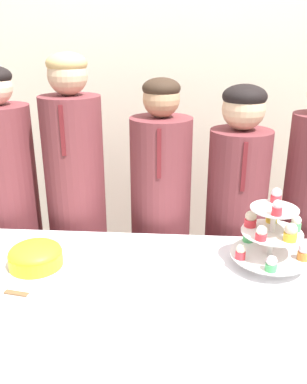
{
  "coord_description": "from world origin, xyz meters",
  "views": [
    {
      "loc": [
        0.09,
        -1.06,
        1.59
      ],
      "look_at": [
        -0.01,
        0.31,
        1.07
      ],
      "focal_mm": 38.0,
      "sensor_mm": 36.0,
      "label": 1
    }
  ],
  "objects_px": {
    "student_0": "(12,224)",
    "student_3": "(234,235)",
    "student_1": "(78,219)",
    "cupcake_stand": "(272,235)",
    "cake_knife": "(30,296)",
    "student_2": "(160,232)",
    "round_cake": "(36,257)"
  },
  "relations": [
    {
      "from": "student_2",
      "to": "student_0",
      "type": "bearing_deg",
      "value": 180.0
    },
    {
      "from": "student_1",
      "to": "student_2",
      "type": "distance_m",
      "value": 0.42
    },
    {
      "from": "cupcake_stand",
      "to": "student_0",
      "type": "distance_m",
      "value": 1.3
    },
    {
      "from": "cake_knife",
      "to": "student_1",
      "type": "xyz_separation_m",
      "value": [
        -0.01,
        0.7,
        -0.04
      ]
    },
    {
      "from": "cake_knife",
      "to": "round_cake",
      "type": "bearing_deg",
      "value": 112.01
    },
    {
      "from": "student_0",
      "to": "student_3",
      "type": "distance_m",
      "value": 1.13
    },
    {
      "from": "cupcake_stand",
      "to": "student_2",
      "type": "relative_size",
      "value": 0.21
    },
    {
      "from": "student_2",
      "to": "student_3",
      "type": "bearing_deg",
      "value": -0.0
    },
    {
      "from": "round_cake",
      "to": "cake_knife",
      "type": "bearing_deg",
      "value": -77.65
    },
    {
      "from": "round_cake",
      "to": "student_1",
      "type": "xyz_separation_m",
      "value": [
        0.03,
        0.52,
        -0.08
      ]
    },
    {
      "from": "cake_knife",
      "to": "student_2",
      "type": "distance_m",
      "value": 0.82
    },
    {
      "from": "cupcake_stand",
      "to": "student_3",
      "type": "xyz_separation_m",
      "value": [
        -0.08,
        0.44,
        -0.23
      ]
    },
    {
      "from": "student_2",
      "to": "student_1",
      "type": "bearing_deg",
      "value": 180.0
    },
    {
      "from": "student_3",
      "to": "student_0",
      "type": "bearing_deg",
      "value": 180.0
    },
    {
      "from": "round_cake",
      "to": "student_0",
      "type": "height_order",
      "value": "student_0"
    },
    {
      "from": "cake_knife",
      "to": "student_1",
      "type": "height_order",
      "value": "student_1"
    },
    {
      "from": "round_cake",
      "to": "cupcake_stand",
      "type": "height_order",
      "value": "cupcake_stand"
    },
    {
      "from": "round_cake",
      "to": "cupcake_stand",
      "type": "xyz_separation_m",
      "value": [
        0.89,
        0.08,
        0.08
      ]
    },
    {
      "from": "cake_knife",
      "to": "cupcake_stand",
      "type": "relative_size",
      "value": 0.97
    },
    {
      "from": "round_cake",
      "to": "student_3",
      "type": "relative_size",
      "value": 0.19
    },
    {
      "from": "student_1",
      "to": "cupcake_stand",
      "type": "bearing_deg",
      "value": -26.88
    },
    {
      "from": "cupcake_stand",
      "to": "student_3",
      "type": "distance_m",
      "value": 0.5
    },
    {
      "from": "cake_knife",
      "to": "student_2",
      "type": "bearing_deg",
      "value": 69.74
    },
    {
      "from": "cupcake_stand",
      "to": "student_0",
      "type": "height_order",
      "value": "student_0"
    },
    {
      "from": "student_3",
      "to": "student_2",
      "type": "bearing_deg",
      "value": 180.0
    },
    {
      "from": "cake_knife",
      "to": "student_3",
      "type": "bearing_deg",
      "value": 52.06
    },
    {
      "from": "cupcake_stand",
      "to": "student_0",
      "type": "relative_size",
      "value": 0.2
    },
    {
      "from": "student_1",
      "to": "student_2",
      "type": "bearing_deg",
      "value": -0.0
    },
    {
      "from": "cake_knife",
      "to": "student_1",
      "type": "bearing_deg",
      "value": 100.7
    },
    {
      "from": "student_0",
      "to": "student_3",
      "type": "relative_size",
      "value": 1.05
    },
    {
      "from": "student_1",
      "to": "student_3",
      "type": "height_order",
      "value": "student_1"
    },
    {
      "from": "student_0",
      "to": "student_1",
      "type": "relative_size",
      "value": 0.96
    }
  ]
}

